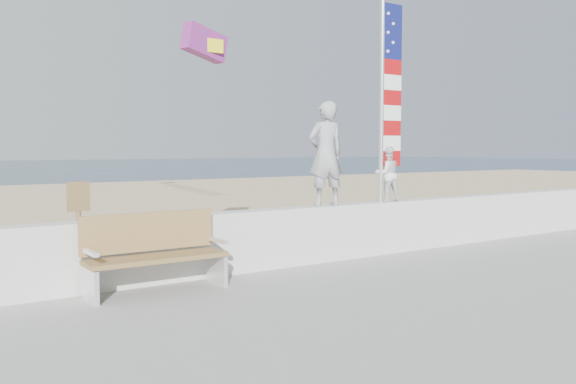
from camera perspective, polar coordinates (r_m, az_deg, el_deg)
name	(u,v)px	position (r m, az deg, el deg)	size (l,w,h in m)	color
ground	(356,307)	(7.92, 6.35, -10.61)	(220.00, 220.00, 0.00)	#293C52
sand	(116,228)	(15.73, -15.76, -3.27)	(90.00, 40.00, 0.08)	tan
seawall	(270,239)	(9.37, -1.71, -4.38)	(30.00, 0.35, 0.90)	silver
adult	(326,154)	(9.90, 3.55, 3.60)	(0.62, 0.40, 1.69)	gray
child	(387,174)	(10.81, 9.25, 1.66)	(0.47, 0.36, 0.96)	silver
bench	(154,252)	(8.01, -12.40, -5.48)	(1.80, 0.57, 1.00)	olive
flag	(387,92)	(10.83, 9.25, 9.25)	(0.50, 0.08, 3.50)	silver
parafoil_kite	(206,44)	(11.35, -7.72, 13.60)	(0.98, 0.47, 0.65)	red
sign	(79,223)	(9.16, -18.97, -2.80)	(0.32, 0.07, 1.46)	olive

